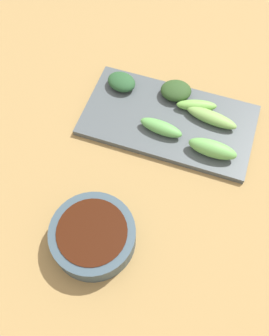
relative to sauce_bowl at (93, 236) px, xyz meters
name	(u,v)px	position (x,y,z in m)	size (l,w,h in m)	color
tabletop	(147,165)	(0.17, -0.04, -0.03)	(2.10, 2.10, 0.02)	#9A7B47
sauce_bowl	(93,236)	(0.00, 0.00, 0.00)	(0.13, 0.13, 0.04)	#374C57
serving_plate	(168,120)	(0.26, -0.05, -0.02)	(0.17, 0.32, 0.01)	#485155
broccoli_stalk_0	(161,128)	(0.23, -0.04, 0.00)	(0.03, 0.08, 0.02)	#5CA44F
broccoli_leafy_1	(122,82)	(0.31, 0.06, 0.00)	(0.05, 0.06, 0.02)	#26512B
broccoli_stalk_2	(212,149)	(0.21, -0.14, 0.00)	(0.03, 0.09, 0.03)	#66AF54
broccoli_stalk_3	(197,105)	(0.30, -0.09, 0.00)	(0.02, 0.08, 0.02)	#73B74E
broccoli_stalk_4	(212,118)	(0.28, -0.12, 0.00)	(0.03, 0.10, 0.02)	#7AAB53
broccoli_leafy_5	(176,91)	(0.32, -0.04, 0.00)	(0.05, 0.06, 0.02)	#2A4820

